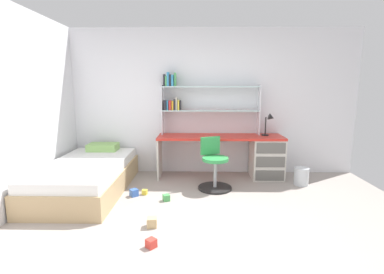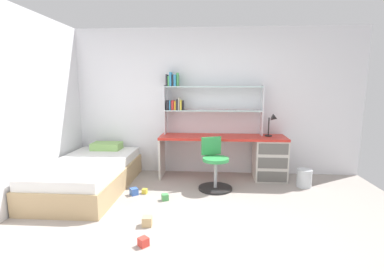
% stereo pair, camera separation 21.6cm
% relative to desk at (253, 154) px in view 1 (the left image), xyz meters
% --- Properties ---
extents(ground_plane, '(5.54, 5.68, 0.02)m').
position_rel_desk_xyz_m(ground_plane, '(-0.92, -2.04, -0.42)').
color(ground_plane, '#9E938C').
extents(room_shell, '(5.54, 5.68, 2.56)m').
position_rel_desk_xyz_m(room_shell, '(-2.08, -0.87, 0.87)').
color(room_shell, silver).
rests_on(room_shell, ground_plane).
extents(desk, '(2.13, 0.56, 0.73)m').
position_rel_desk_xyz_m(desk, '(0.00, 0.00, 0.00)').
color(desk, red).
rests_on(desk, ground_plane).
extents(bookshelf_hutch, '(1.70, 0.22, 1.07)m').
position_rel_desk_xyz_m(bookshelf_hutch, '(-1.00, 0.16, 0.93)').
color(bookshelf_hutch, silver).
rests_on(bookshelf_hutch, desk).
extents(desk_lamp, '(0.20, 0.16, 0.38)m').
position_rel_desk_xyz_m(desk_lamp, '(0.26, 0.01, 0.57)').
color(desk_lamp, black).
rests_on(desk_lamp, desk).
extents(swivel_chair, '(0.52, 0.52, 0.79)m').
position_rel_desk_xyz_m(swivel_chair, '(-0.71, -0.56, -0.10)').
color(swivel_chair, black).
rests_on(swivel_chair, ground_plane).
extents(bed_platform, '(1.10, 2.05, 0.58)m').
position_rel_desk_xyz_m(bed_platform, '(-2.62, -0.73, -0.18)').
color(bed_platform, tan).
rests_on(bed_platform, ground_plane).
extents(waste_bin, '(0.23, 0.23, 0.28)m').
position_rel_desk_xyz_m(waste_bin, '(0.70, -0.38, -0.27)').
color(waste_bin, silver).
rests_on(waste_bin, ground_plane).
extents(toy_block_yellow_0, '(0.08, 0.08, 0.07)m').
position_rel_desk_xyz_m(toy_block_yellow_0, '(-1.74, -0.85, -0.38)').
color(toy_block_yellow_0, gold).
rests_on(toy_block_yellow_0, ground_plane).
extents(toy_block_natural_1, '(0.12, 0.12, 0.11)m').
position_rel_desk_xyz_m(toy_block_natural_1, '(-1.47, -1.82, -0.36)').
color(toy_block_natural_1, tan).
rests_on(toy_block_natural_1, ground_plane).
extents(toy_block_blue_2, '(0.14, 0.14, 0.10)m').
position_rel_desk_xyz_m(toy_block_blue_2, '(-1.88, -0.91, -0.36)').
color(toy_block_blue_2, '#3860B7').
rests_on(toy_block_blue_2, ground_plane).
extents(toy_block_red_3, '(0.12, 0.12, 0.09)m').
position_rel_desk_xyz_m(toy_block_red_3, '(-1.42, -2.23, -0.37)').
color(toy_block_red_3, red).
rests_on(toy_block_red_3, ground_plane).
extents(toy_block_green_4, '(0.11, 0.11, 0.09)m').
position_rel_desk_xyz_m(toy_block_green_4, '(-1.39, -1.07, -0.37)').
color(toy_block_green_4, '#479E51').
rests_on(toy_block_green_4, ground_plane).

